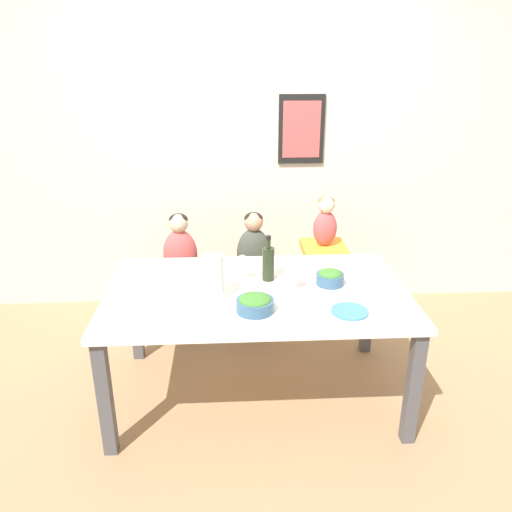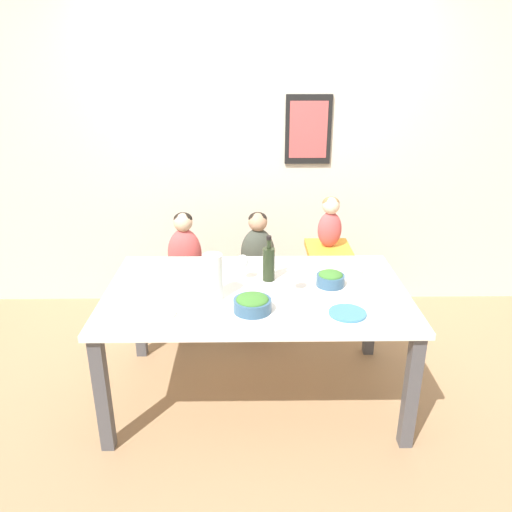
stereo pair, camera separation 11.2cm
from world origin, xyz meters
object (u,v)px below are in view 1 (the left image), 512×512
object	(u,v)px
dinner_plate_front_right	(350,311)
person_baby_right	(325,220)
dinner_plate_back_left	(186,270)
dinner_plate_front_left	(160,315)
chair_right_highchair	(323,264)
wine_bottle	(268,263)
paper_towel_roll	(214,278)
wine_glass_near	(294,272)
salad_bowl_large	(255,303)
salad_bowl_small	(330,277)
chair_far_center	(254,285)
person_child_center	(254,246)
chair_far_left	(182,287)
person_child_left	(180,248)
dinner_plate_back_right	(346,267)
wine_glass_far	(242,262)

from	to	relation	value
dinner_plate_front_right	person_baby_right	bearing A→B (deg)	86.50
dinner_plate_back_left	dinner_plate_front_left	bearing A→B (deg)	-99.11
chair_right_highchair	wine_bottle	distance (m)	0.88
paper_towel_roll	wine_glass_near	distance (m)	0.46
wine_bottle	paper_towel_roll	xyz separation A→B (m)	(-0.32, -0.24, 0.02)
chair_right_highchair	dinner_plate_front_left	xyz separation A→B (m)	(-1.08, -1.11, 0.20)
salad_bowl_large	dinner_plate_front_right	bearing A→B (deg)	-4.90
chair_right_highchair	salad_bowl_small	xyz separation A→B (m)	(-0.11, -0.76, 0.24)
chair_far_center	wine_bottle	distance (m)	0.82
chair_far_center	wine_bottle	world-z (taller)	wine_bottle
wine_glass_near	dinner_plate_front_right	bearing A→B (deg)	-46.52
chair_right_highchair	dinner_plate_front_left	bearing A→B (deg)	-134.23
person_child_center	paper_towel_roll	size ratio (longest dim) A/B	1.91
dinner_plate_front_left	salad_bowl_small	bearing A→B (deg)	19.60
person_baby_right	paper_towel_roll	distance (m)	1.22
chair_far_left	paper_towel_roll	world-z (taller)	paper_towel_roll
paper_towel_roll	dinner_plate_front_left	bearing A→B (deg)	-147.24
chair_right_highchair	person_child_center	bearing A→B (deg)	179.92
wine_bottle	salad_bowl_small	world-z (taller)	wine_bottle
person_child_left	person_child_center	bearing A→B (deg)	0.00
dinner_plate_back_right	dinner_plate_front_right	size ratio (longest dim) A/B	1.00
dinner_plate_back_right	person_baby_right	bearing A→B (deg)	94.84
wine_glass_far	dinner_plate_front_left	bearing A→B (deg)	-136.43
paper_towel_roll	chair_right_highchair	bearing A→B (deg)	49.39
dinner_plate_front_left	person_child_left	bearing A→B (deg)	89.61
dinner_plate_back_right	person_child_center	bearing A→B (deg)	137.10
chair_right_highchair	salad_bowl_large	xyz separation A→B (m)	(-0.57, -1.08, 0.24)
chair_far_center	paper_towel_roll	size ratio (longest dim) A/B	1.72
salad_bowl_small	dinner_plate_front_left	size ratio (longest dim) A/B	0.84
chair_far_center	salad_bowl_large	size ratio (longest dim) A/B	2.20
dinner_plate_back_left	salad_bowl_large	bearing A→B (deg)	-53.67
dinner_plate_back_right	wine_glass_far	bearing A→B (deg)	-167.50
person_baby_right	wine_bottle	size ratio (longest dim) A/B	1.33
wine_glass_near	dinner_plate_back_left	size ratio (longest dim) A/B	0.82
chair_far_left	dinner_plate_back_right	size ratio (longest dim) A/B	2.26
person_child_center	person_baby_right	size ratio (longest dim) A/B	1.34
salad_bowl_large	dinner_plate_front_right	distance (m)	0.51
dinner_plate_front_left	salad_bowl_large	bearing A→B (deg)	3.35
person_child_left	dinner_plate_front_right	distance (m)	1.50
wine_glass_far	wine_glass_near	bearing A→B (deg)	-28.56
wine_glass_near	salad_bowl_large	world-z (taller)	wine_glass_near
chair_far_center	person_baby_right	bearing A→B (deg)	0.12
chair_far_left	person_child_left	world-z (taller)	person_child_left
salad_bowl_small	person_baby_right	bearing A→B (deg)	82.01
chair_right_highchair	dinner_plate_front_left	world-z (taller)	dinner_plate_front_left
paper_towel_roll	wine_glass_near	xyz separation A→B (m)	(0.46, 0.08, -0.01)
chair_far_left	dinner_plate_front_right	xyz separation A→B (m)	(1.00, -1.12, 0.36)
salad_bowl_small	dinner_plate_back_left	distance (m)	0.91
person_baby_right	salad_bowl_small	distance (m)	0.78
chair_far_left	dinner_plate_front_left	size ratio (longest dim) A/B	2.26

